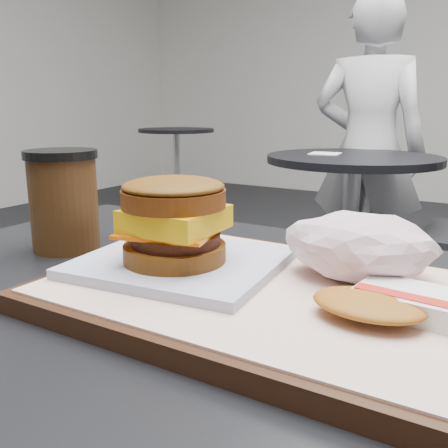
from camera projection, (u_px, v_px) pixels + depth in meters
The scene contains 9 objects.
serving_tray at pixel (260, 293), 0.46m from camera, with size 0.38×0.28×0.02m.
breakfast_sandwich at pixel (176, 231), 0.48m from camera, with size 0.21×0.19×0.09m.
hash_brown at pixel (395, 304), 0.38m from camera, with size 0.12×0.09×0.02m.
crumpled_wrapper at pixel (359, 246), 0.47m from camera, with size 0.14×0.11×0.06m, color white, non-canonical shape.
coffee_cup at pixel (64, 199), 0.62m from camera, with size 0.09×0.09×0.13m.
neighbor_table at pixel (351, 204), 2.07m from camera, with size 0.70×0.70×0.75m.
napkin at pixel (325, 154), 2.08m from camera, with size 0.12×0.12×0.00m, color white.
patron at pixel (368, 152), 2.40m from camera, with size 0.53×0.35×1.46m, color silver.
bg_table_mid at pixel (177, 150), 4.39m from camera, with size 0.66×0.66×0.75m.
Camera 1 is at (0.26, -0.36, 0.95)m, focal length 40.00 mm.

